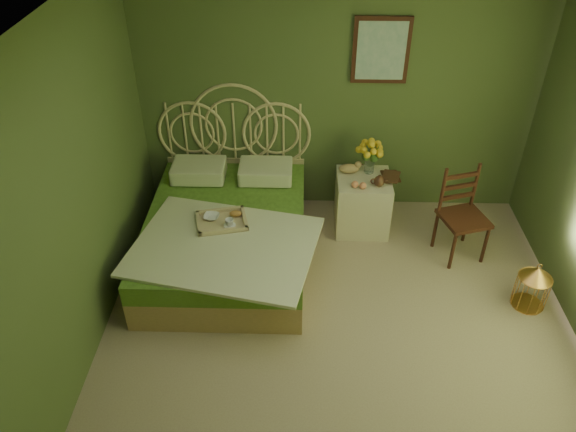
{
  "coord_description": "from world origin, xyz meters",
  "views": [
    {
      "loc": [
        -0.34,
        -2.99,
        3.61
      ],
      "look_at": [
        -0.45,
        1.0,
        0.69
      ],
      "focal_mm": 35.0,
      "sensor_mm": 36.0,
      "label": 1
    }
  ],
  "objects_px": {
    "bed": "(227,229)",
    "birdcage": "(532,287)",
    "nightstand": "(363,197)",
    "chair": "(464,208)"
  },
  "relations": [
    {
      "from": "bed",
      "to": "birdcage",
      "type": "xyz_separation_m",
      "value": [
        2.75,
        -0.63,
        -0.09
      ]
    },
    {
      "from": "nightstand",
      "to": "birdcage",
      "type": "height_order",
      "value": "nightstand"
    },
    {
      "from": "bed",
      "to": "birdcage",
      "type": "bearing_deg",
      "value": -12.85
    },
    {
      "from": "bed",
      "to": "chair",
      "type": "xyz_separation_m",
      "value": [
        2.27,
        0.14,
        0.2
      ]
    },
    {
      "from": "bed",
      "to": "birdcage",
      "type": "distance_m",
      "value": 2.83
    },
    {
      "from": "bed",
      "to": "chair",
      "type": "bearing_deg",
      "value": 3.48
    },
    {
      "from": "bed",
      "to": "chair",
      "type": "height_order",
      "value": "bed"
    },
    {
      "from": "nightstand",
      "to": "bed",
      "type": "bearing_deg",
      "value": -159.34
    },
    {
      "from": "chair",
      "to": "birdcage",
      "type": "distance_m",
      "value": 0.95
    },
    {
      "from": "bed",
      "to": "chair",
      "type": "distance_m",
      "value": 2.28
    }
  ]
}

